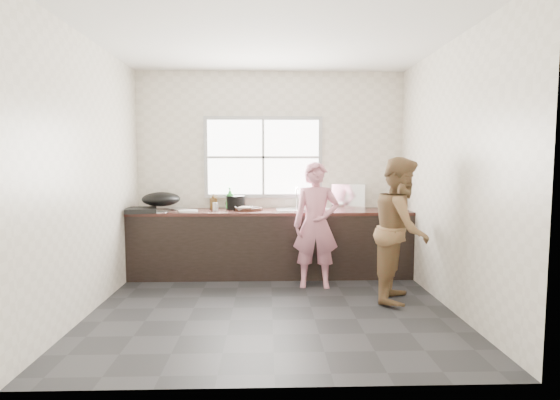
{
  "coord_description": "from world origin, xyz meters",
  "views": [
    {
      "loc": [
        -0.05,
        -4.37,
        1.49
      ],
      "look_at": [
        0.1,
        0.65,
        1.05
      ],
      "focal_mm": 28.0,
      "sensor_mm": 36.0,
      "label": 1
    }
  ],
  "objects_px": {
    "bowl_mince": "(243,209)",
    "wok": "(161,199)",
    "glass_jar": "(215,207)",
    "bowl_held": "(329,210)",
    "woman": "(316,229)",
    "dish_rack": "(350,196)",
    "bottle_brown_tall": "(213,202)",
    "bottle_brown_short": "(231,202)",
    "pot_lid_left": "(157,212)",
    "black_pot": "(236,203)",
    "bowl_crabs": "(311,209)",
    "cutting_board": "(249,209)",
    "bottle_green": "(230,198)",
    "burner": "(141,210)",
    "plate_food": "(188,211)",
    "pot_lid_right": "(179,209)",
    "person_side": "(401,229)"
  },
  "relations": [
    {
      "from": "pot_lid_left",
      "to": "wok",
      "type": "bearing_deg",
      "value": 87.64
    },
    {
      "from": "person_side",
      "to": "bottle_brown_tall",
      "type": "bearing_deg",
      "value": 81.88
    },
    {
      "from": "cutting_board",
      "to": "bottle_green",
      "type": "distance_m",
      "value": 0.3
    },
    {
      "from": "pot_lid_left",
      "to": "dish_rack",
      "type": "bearing_deg",
      "value": 9.66
    },
    {
      "from": "bottle_green",
      "to": "plate_food",
      "type": "bearing_deg",
      "value": -155.59
    },
    {
      "from": "bowl_crabs",
      "to": "wok",
      "type": "relative_size",
      "value": 0.43
    },
    {
      "from": "bottle_brown_tall",
      "to": "bottle_brown_short",
      "type": "xyz_separation_m",
      "value": [
        0.23,
        0.05,
        -0.0
      ]
    },
    {
      "from": "woman",
      "to": "glass_jar",
      "type": "height_order",
      "value": "woman"
    },
    {
      "from": "woman",
      "to": "plate_food",
      "type": "distance_m",
      "value": 1.64
    },
    {
      "from": "glass_jar",
      "to": "burner",
      "type": "height_order",
      "value": "glass_jar"
    },
    {
      "from": "bowl_crabs",
      "to": "glass_jar",
      "type": "xyz_separation_m",
      "value": [
        -1.22,
        0.2,
        0.02
      ]
    },
    {
      "from": "black_pot",
      "to": "glass_jar",
      "type": "relative_size",
      "value": 2.46
    },
    {
      "from": "bowl_crabs",
      "to": "bottle_brown_tall",
      "type": "distance_m",
      "value": 1.34
    },
    {
      "from": "bowl_mince",
      "to": "bowl_crabs",
      "type": "xyz_separation_m",
      "value": [
        0.86,
        -0.14,
        0.0
      ]
    },
    {
      "from": "wok",
      "to": "dish_rack",
      "type": "bearing_deg",
      "value": 5.83
    },
    {
      "from": "bowl_mince",
      "to": "wok",
      "type": "relative_size",
      "value": 0.46
    },
    {
      "from": "dish_rack",
      "to": "bottle_brown_tall",
      "type": "bearing_deg",
      "value": -159.4
    },
    {
      "from": "black_pot",
      "to": "pot_lid_left",
      "type": "distance_m",
      "value": 1.01
    },
    {
      "from": "person_side",
      "to": "plate_food",
      "type": "distance_m",
      "value": 2.61
    },
    {
      "from": "woman",
      "to": "pot_lid_right",
      "type": "xyz_separation_m",
      "value": [
        -1.75,
        0.72,
        0.17
      ]
    },
    {
      "from": "wok",
      "to": "pot_lid_left",
      "type": "bearing_deg",
      "value": -92.36
    },
    {
      "from": "woman",
      "to": "bowl_held",
      "type": "height_order",
      "value": "woman"
    },
    {
      "from": "bowl_mince",
      "to": "plate_food",
      "type": "distance_m",
      "value": 0.7
    },
    {
      "from": "plate_food",
      "to": "pot_lid_right",
      "type": "distance_m",
      "value": 0.36
    },
    {
      "from": "bottle_brown_tall",
      "to": "glass_jar",
      "type": "bearing_deg",
      "value": -75.15
    },
    {
      "from": "person_side",
      "to": "bowl_held",
      "type": "height_order",
      "value": "person_side"
    },
    {
      "from": "plate_food",
      "to": "glass_jar",
      "type": "height_order",
      "value": "glass_jar"
    },
    {
      "from": "cutting_board",
      "to": "bowl_held",
      "type": "xyz_separation_m",
      "value": [
        1.02,
        -0.21,
        0.01
      ]
    },
    {
      "from": "bowl_mince",
      "to": "bottle_brown_tall",
      "type": "distance_m",
      "value": 0.49
    },
    {
      "from": "woman",
      "to": "pot_lid_left",
      "type": "xyz_separation_m",
      "value": [
        -1.95,
        0.36,
        0.17
      ]
    },
    {
      "from": "person_side",
      "to": "black_pot",
      "type": "bearing_deg",
      "value": 79.51
    },
    {
      "from": "glass_jar",
      "to": "bottle_green",
      "type": "bearing_deg",
      "value": 29.23
    },
    {
      "from": "bowl_held",
      "to": "wok",
      "type": "height_order",
      "value": "wok"
    },
    {
      "from": "wok",
      "to": "bottle_brown_tall",
      "type": "bearing_deg",
      "value": 17.82
    },
    {
      "from": "bottle_brown_tall",
      "to": "pot_lid_left",
      "type": "height_order",
      "value": "bottle_brown_tall"
    },
    {
      "from": "bottle_green",
      "to": "glass_jar",
      "type": "distance_m",
      "value": 0.23
    },
    {
      "from": "bottle_green",
      "to": "pot_lid_right",
      "type": "relative_size",
      "value": 1.06
    },
    {
      "from": "person_side",
      "to": "bottle_brown_short",
      "type": "relative_size",
      "value": 8.34
    },
    {
      "from": "bottle_brown_short",
      "to": "pot_lid_left",
      "type": "bearing_deg",
      "value": -154.29
    },
    {
      "from": "dish_rack",
      "to": "pot_lid_right",
      "type": "distance_m",
      "value": 2.31
    },
    {
      "from": "bottle_brown_tall",
      "to": "dish_rack",
      "type": "bearing_deg",
      "value": 1.47
    },
    {
      "from": "glass_jar",
      "to": "wok",
      "type": "bearing_deg",
      "value": -178.97
    },
    {
      "from": "bowl_held",
      "to": "burner",
      "type": "relative_size",
      "value": 0.49
    },
    {
      "from": "glass_jar",
      "to": "bowl_held",
      "type": "bearing_deg",
      "value": -7.8
    },
    {
      "from": "cutting_board",
      "to": "plate_food",
      "type": "distance_m",
      "value": 0.77
    },
    {
      "from": "bowl_mince",
      "to": "pot_lid_left",
      "type": "relative_size",
      "value": 0.85
    },
    {
      "from": "person_side",
      "to": "glass_jar",
      "type": "bearing_deg",
      "value": 85.33
    },
    {
      "from": "plate_food",
      "to": "cutting_board",
      "type": "bearing_deg",
      "value": 10.6
    },
    {
      "from": "bowl_held",
      "to": "black_pot",
      "type": "relative_size",
      "value": 0.73
    },
    {
      "from": "bowl_crabs",
      "to": "plate_food",
      "type": "xyz_separation_m",
      "value": [
        -1.55,
        0.07,
        -0.02
      ]
    }
  ]
}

